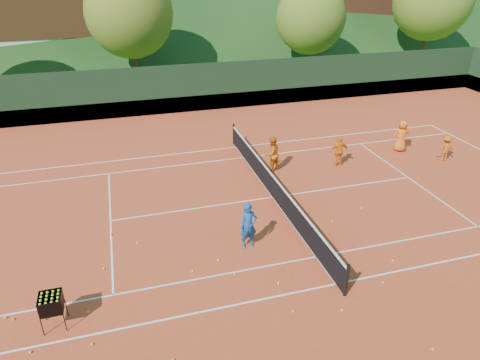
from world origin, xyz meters
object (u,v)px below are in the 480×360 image
object	(u,v)px
student_b	(339,151)
ball_hopper	(51,304)
coach	(248,226)
student_d	(446,148)
student_c	(401,136)
tennis_net	(273,186)
student_a	(272,154)

from	to	relation	value
student_b	ball_hopper	world-z (taller)	student_b
coach	student_b	bearing A→B (deg)	34.08
student_b	student_d	world-z (taller)	student_b
coach	student_c	distance (m)	11.28
student_c	student_d	xyz separation A→B (m)	(1.32, -1.64, -0.17)
tennis_net	ball_hopper	size ratio (longest dim) A/B	12.07
student_b	coach	bearing A→B (deg)	45.45
student_a	ball_hopper	size ratio (longest dim) A/B	1.63
student_a	ball_hopper	bearing A→B (deg)	18.42
student_a	tennis_net	world-z (taller)	student_a
tennis_net	ball_hopper	bearing A→B (deg)	-148.15
student_a	student_c	bearing A→B (deg)	161.02
student_d	ball_hopper	world-z (taller)	student_d
coach	student_d	world-z (taller)	coach
student_c	ball_hopper	world-z (taller)	student_c
tennis_net	student_d	bearing A→B (deg)	6.82
student_a	student_b	distance (m)	3.20
student_b	tennis_net	bearing A→B (deg)	32.48
student_b	student_d	xyz separation A→B (m)	(5.14, -0.92, -0.10)
coach	student_b	distance (m)	7.72
student_b	student_c	world-z (taller)	student_c
coach	student_b	world-z (taller)	coach
tennis_net	student_c	bearing A→B (deg)	19.31
student_c	tennis_net	bearing A→B (deg)	37.87
student_a	student_c	distance (m)	7.00
student_b	student_c	xyz separation A→B (m)	(3.82, 0.72, 0.07)
coach	student_c	bearing A→B (deg)	24.43
ball_hopper	student_b	bearing A→B (deg)	30.22
student_d	ball_hopper	distance (m)	18.00
tennis_net	ball_hopper	distance (m)	9.26
coach	student_a	world-z (taller)	student_a
student_a	student_b	bearing A→B (deg)	151.23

